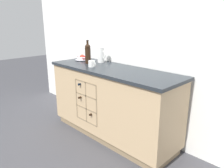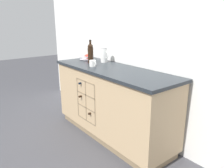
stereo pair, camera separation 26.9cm
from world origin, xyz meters
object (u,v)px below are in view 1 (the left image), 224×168
at_px(fruit_bowl, 83,58).
at_px(white_pitcher, 101,55).
at_px(ceramic_mug, 92,64).
at_px(standing_wine_bottle, 88,53).

distance_m(fruit_bowl, white_pitcher, 0.34).
bearing_deg(white_pitcher, ceramic_mug, -63.88).
bearing_deg(standing_wine_bottle, white_pitcher, 69.15).
bearing_deg(fruit_bowl, white_pitcher, 12.80).
relative_size(fruit_bowl, standing_wine_bottle, 0.73).
distance_m(white_pitcher, standing_wine_bottle, 0.19).
relative_size(fruit_bowl, white_pitcher, 1.11).
height_order(fruit_bowl, white_pitcher, white_pitcher).
relative_size(ceramic_mug, standing_wine_bottle, 0.37).
bearing_deg(ceramic_mug, fruit_bowl, 155.85).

